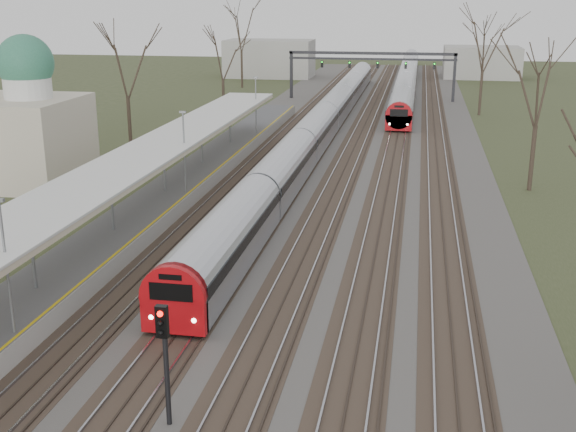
# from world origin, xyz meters

# --- Properties ---
(track_bed) EXTENTS (24.00, 160.00, 0.22)m
(track_bed) POSITION_xyz_m (0.26, 55.00, 0.06)
(track_bed) COLOR #474442
(track_bed) RESTS_ON ground
(platform) EXTENTS (3.50, 69.00, 1.00)m
(platform) POSITION_xyz_m (-9.05, 37.50, 0.50)
(platform) COLOR #9E9B93
(platform) RESTS_ON ground
(canopy) EXTENTS (4.10, 50.00, 3.11)m
(canopy) POSITION_xyz_m (-9.05, 32.99, 3.93)
(canopy) COLOR slate
(canopy) RESTS_ON platform
(dome_building) EXTENTS (10.00, 8.00, 10.30)m
(dome_building) POSITION_xyz_m (-21.71, 38.00, 3.72)
(dome_building) COLOR beige
(dome_building) RESTS_ON ground
(signal_gantry) EXTENTS (21.00, 0.59, 6.08)m
(signal_gantry) POSITION_xyz_m (0.29, 84.99, 4.91)
(signal_gantry) COLOR black
(signal_gantry) RESTS_ON ground
(tree_west_far) EXTENTS (5.50, 5.50, 11.33)m
(tree_west_far) POSITION_xyz_m (-17.00, 48.00, 8.02)
(tree_west_far) COLOR #2D231C
(tree_west_far) RESTS_ON ground
(tree_east_far) EXTENTS (5.00, 5.00, 10.30)m
(tree_east_far) POSITION_xyz_m (14.00, 42.00, 7.29)
(tree_east_far) COLOR #2D231C
(tree_east_far) RESTS_ON ground
(train_near) EXTENTS (2.62, 90.21, 3.05)m
(train_near) POSITION_xyz_m (-2.50, 61.16, 1.48)
(train_near) COLOR #B5B7C0
(train_near) RESTS_ON ground
(train_far) EXTENTS (2.62, 75.21, 3.05)m
(train_far) POSITION_xyz_m (4.50, 99.35, 1.48)
(train_far) COLOR #B5B7C0
(train_far) RESTS_ON ground
(signal_post) EXTENTS (0.35, 0.45, 4.10)m
(signal_post) POSITION_xyz_m (-0.75, 10.70, 2.72)
(signal_post) COLOR black
(signal_post) RESTS_ON ground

